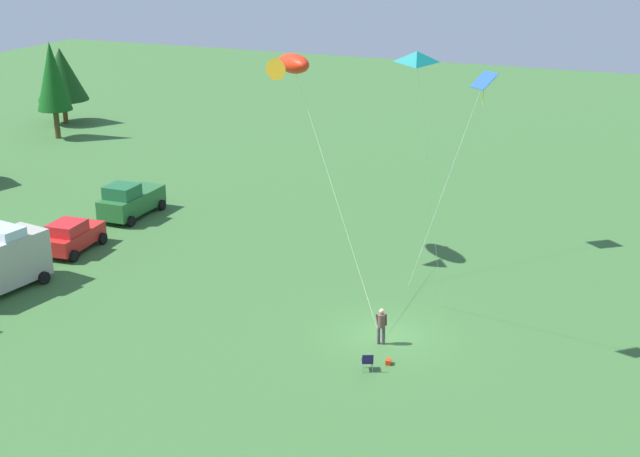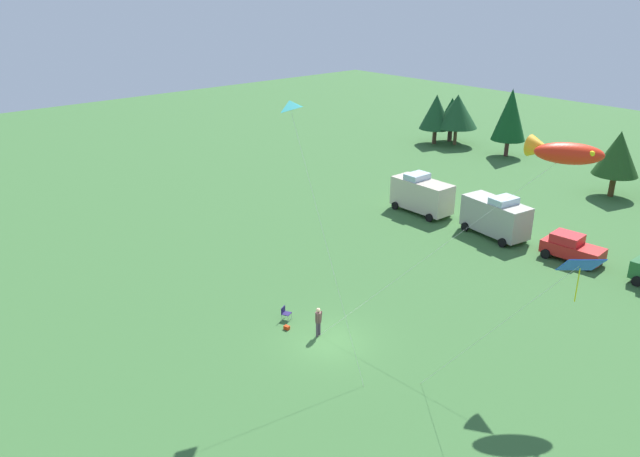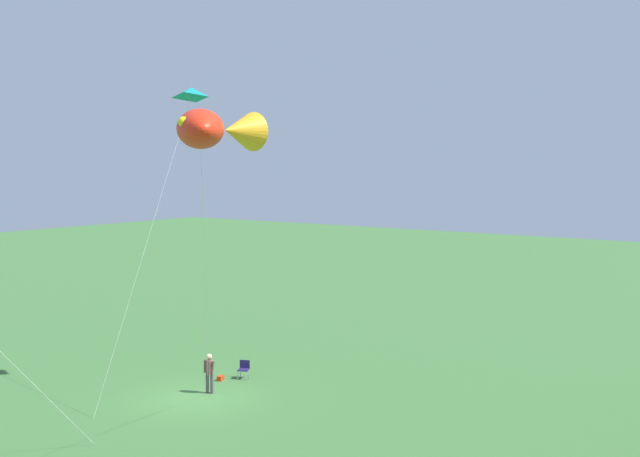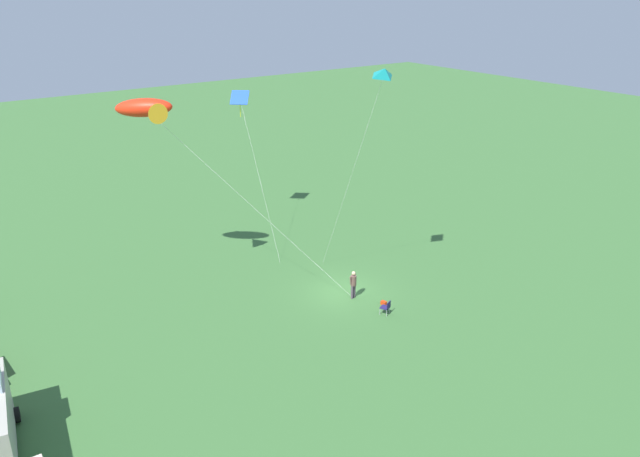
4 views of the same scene
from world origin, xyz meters
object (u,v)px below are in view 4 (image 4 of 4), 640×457
(person_kite_flyer, at_px, (353,282))
(kite_large_fish, at_px, (146,109))
(folding_chair, at_px, (386,307))
(backpack_on_grass, at_px, (384,303))
(kite_diamond_blue, at_px, (240,101))
(kite_delta_teal, at_px, (385,73))

(person_kite_flyer, relative_size, kite_large_fish, 0.15)
(folding_chair, relative_size, backpack_on_grass, 2.56)
(person_kite_flyer, height_order, folding_chair, person_kite_flyer)
(backpack_on_grass, distance_m, kite_diamond_blue, 18.56)
(backpack_on_grass, relative_size, kite_large_fish, 0.03)
(person_kite_flyer, bearing_deg, backpack_on_grass, -165.94)
(backpack_on_grass, relative_size, kite_diamond_blue, 0.03)
(person_kite_flyer, height_order, backpack_on_grass, person_kite_flyer)
(backpack_on_grass, height_order, kite_delta_teal, kite_delta_teal)
(kite_delta_teal, bearing_deg, backpack_on_grass, 159.86)
(backpack_on_grass, bearing_deg, kite_large_fish, 42.31)
(folding_chair, bearing_deg, kite_diamond_blue, -26.36)
(kite_large_fish, bearing_deg, kite_diamond_blue, -57.60)
(person_kite_flyer, distance_m, kite_diamond_blue, 16.66)
(kite_diamond_blue, bearing_deg, backpack_on_grass, -179.31)
(kite_large_fish, xyz_separation_m, kite_delta_teal, (-9.04, -9.73, 2.18))
(kite_large_fish, distance_m, kite_delta_teal, 13.46)
(backpack_on_grass, bearing_deg, person_kite_flyer, 28.89)
(folding_chair, distance_m, backpack_on_grass, 1.19)
(folding_chair, distance_m, kite_large_fish, 17.55)
(kite_delta_teal, xyz_separation_m, kite_diamond_blue, (14.82, 0.63, -3.55))
(folding_chair, distance_m, kite_delta_teal, 12.81)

